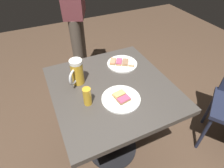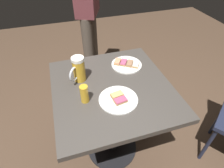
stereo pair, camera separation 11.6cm
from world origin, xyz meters
name	(u,v)px [view 2 (the right image)]	position (x,y,z in m)	size (l,w,h in m)	color
ground_plane	(112,147)	(0.00, 0.00, 0.00)	(6.00, 6.00, 0.00)	#4C3828
cafe_table	(112,103)	(0.00, 0.00, 0.59)	(0.76, 0.78, 0.75)	black
plate_near	(127,64)	(-0.17, -0.19, 0.76)	(0.22, 0.22, 0.03)	white
plate_far	(119,99)	(0.00, 0.13, 0.76)	(0.23, 0.23, 0.03)	white
beer_mug	(78,70)	(0.19, -0.13, 0.84)	(0.11, 0.12, 0.17)	gold
beer_glass_small	(84,94)	(0.19, 0.08, 0.81)	(0.05, 0.05, 0.11)	gold
patron_standing	(87,4)	(-0.05, -0.95, 0.97)	(0.29, 0.36, 1.67)	#51473D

